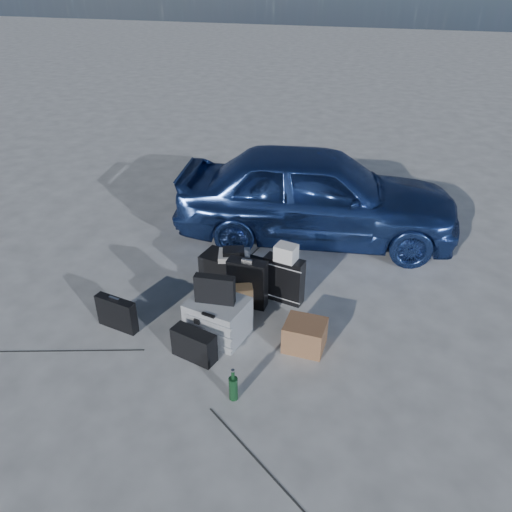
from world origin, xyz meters
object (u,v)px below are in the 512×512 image
at_px(suitcase_right, 284,280).
at_px(green_bottle, 233,385).
at_px(car, 317,194).
at_px(duffel_bag, 234,272).
at_px(cardboard_box, 305,335).
at_px(pelican_case, 218,318).
at_px(suitcase_left, 247,283).
at_px(briefcase, 117,313).

height_order(suitcase_right, green_bottle, suitcase_right).
distance_m(car, duffel_bag, 1.72).
bearing_deg(suitcase_right, green_bottle, -80.92).
bearing_deg(car, green_bottle, 169.72).
bearing_deg(cardboard_box, car, 99.01).
bearing_deg(green_bottle, suitcase_right, 88.33).
distance_m(pelican_case, suitcase_left, 0.60).
bearing_deg(pelican_case, car, 89.08).
bearing_deg(suitcase_left, pelican_case, -101.16).
distance_m(pelican_case, cardboard_box, 0.89).
bearing_deg(duffel_bag, pelican_case, -71.35).
height_order(briefcase, duffel_bag, duffel_bag).
xyz_separation_m(duffel_bag, green_bottle, (0.58, -1.69, -0.03)).
xyz_separation_m(briefcase, suitcase_left, (1.17, 0.79, 0.10)).
relative_size(car, suitcase_right, 7.00).
bearing_deg(green_bottle, suitcase_left, 102.92).
xyz_separation_m(briefcase, cardboard_box, (1.93, 0.27, -0.03)).
distance_m(car, suitcase_right, 1.66).
distance_m(suitcase_left, green_bottle, 1.42).
height_order(car, pelican_case, car).
xyz_separation_m(suitcase_right, cardboard_box, (0.40, -0.74, -0.12)).
bearing_deg(suitcase_left, cardboard_box, -33.54).
distance_m(pelican_case, suitcase_right, 0.93).
bearing_deg(car, suitcase_left, 159.02).
xyz_separation_m(car, suitcase_right, (-0.03, -1.62, -0.37)).
xyz_separation_m(pelican_case, suitcase_right, (0.49, 0.80, 0.06)).
height_order(pelican_case, cardboard_box, pelican_case).
bearing_deg(green_bottle, car, 88.67).
bearing_deg(suitcase_left, suitcase_right, 31.25).
distance_m(pelican_case, green_bottle, 0.91).
relative_size(pelican_case, duffel_bag, 0.74).
bearing_deg(briefcase, duffel_bag, 60.63).
distance_m(duffel_bag, green_bottle, 1.78).
bearing_deg(pelican_case, green_bottle, -49.89).
distance_m(suitcase_left, duffel_bag, 0.42).
relative_size(suitcase_left, cardboard_box, 1.44).
bearing_deg(pelican_case, suitcase_right, 69.69).
bearing_deg(car, cardboard_box, -179.94).
bearing_deg(car, suitcase_right, 170.05).
xyz_separation_m(duffel_bag, cardboard_box, (1.03, -0.83, -0.04)).
bearing_deg(briefcase, pelican_case, 21.18).
height_order(duffel_bag, green_bottle, duffel_bag).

